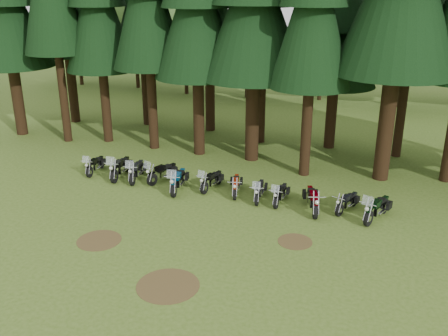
{
  "coord_description": "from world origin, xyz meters",
  "views": [
    {
      "loc": [
        7.63,
        -17.16,
        9.82
      ],
      "look_at": [
        -0.09,
        5.0,
        1.0
      ],
      "focal_mm": 40.0,
      "sensor_mm": 36.0,
      "label": 1
    }
  ],
  "objects_px": {
    "motorcycle_5": "(211,181)",
    "motorcycle_8": "(280,194)",
    "motorcycle_0": "(95,165)",
    "motorcycle_2": "(137,171)",
    "motorcycle_1": "(120,168)",
    "motorcycle_9": "(312,200)",
    "motorcycle_11": "(377,209)",
    "motorcycle_4": "(178,181)",
    "motorcycle_3": "(162,173)",
    "motorcycle_6": "(236,186)",
    "motorcycle_10": "(347,203)",
    "motorcycle_7": "(259,191)"
  },
  "relations": [
    {
      "from": "motorcycle_1",
      "to": "motorcycle_3",
      "type": "xyz_separation_m",
      "value": [
        2.36,
        0.22,
        -0.05
      ]
    },
    {
      "from": "motorcycle_5",
      "to": "motorcycle_8",
      "type": "bearing_deg",
      "value": 1.36
    },
    {
      "from": "motorcycle_2",
      "to": "motorcycle_10",
      "type": "height_order",
      "value": "motorcycle_2"
    },
    {
      "from": "motorcycle_7",
      "to": "motorcycle_10",
      "type": "relative_size",
      "value": 1.11
    },
    {
      "from": "motorcycle_9",
      "to": "motorcycle_11",
      "type": "bearing_deg",
      "value": -18.01
    },
    {
      "from": "motorcycle_1",
      "to": "motorcycle_10",
      "type": "height_order",
      "value": "motorcycle_1"
    },
    {
      "from": "motorcycle_2",
      "to": "motorcycle_7",
      "type": "xyz_separation_m",
      "value": [
        6.75,
        -0.33,
        -0.05
      ]
    },
    {
      "from": "motorcycle_8",
      "to": "motorcycle_9",
      "type": "height_order",
      "value": "motorcycle_8"
    },
    {
      "from": "motorcycle_8",
      "to": "motorcycle_11",
      "type": "distance_m",
      "value": 4.39
    },
    {
      "from": "motorcycle_2",
      "to": "motorcycle_1",
      "type": "bearing_deg",
      "value": 165.78
    },
    {
      "from": "motorcycle_9",
      "to": "motorcycle_10",
      "type": "height_order",
      "value": "motorcycle_9"
    },
    {
      "from": "motorcycle_2",
      "to": "motorcycle_11",
      "type": "height_order",
      "value": "motorcycle_11"
    },
    {
      "from": "motorcycle_2",
      "to": "motorcycle_9",
      "type": "distance_m",
      "value": 9.39
    },
    {
      "from": "motorcycle_4",
      "to": "motorcycle_11",
      "type": "bearing_deg",
      "value": -9.85
    },
    {
      "from": "motorcycle_10",
      "to": "motorcycle_9",
      "type": "bearing_deg",
      "value": -141.81
    },
    {
      "from": "motorcycle_9",
      "to": "motorcycle_8",
      "type": "bearing_deg",
      "value": 149.88
    },
    {
      "from": "motorcycle_5",
      "to": "motorcycle_9",
      "type": "xyz_separation_m",
      "value": [
        5.21,
        -0.84,
        0.06
      ]
    },
    {
      "from": "motorcycle_5",
      "to": "motorcycle_6",
      "type": "height_order",
      "value": "motorcycle_5"
    },
    {
      "from": "motorcycle_0",
      "to": "motorcycle_1",
      "type": "bearing_deg",
      "value": -11.13
    },
    {
      "from": "motorcycle_0",
      "to": "motorcycle_10",
      "type": "distance_m",
      "value": 13.48
    },
    {
      "from": "motorcycle_11",
      "to": "motorcycle_4",
      "type": "bearing_deg",
      "value": -159.87
    },
    {
      "from": "motorcycle_0",
      "to": "motorcycle_2",
      "type": "height_order",
      "value": "motorcycle_2"
    },
    {
      "from": "motorcycle_8",
      "to": "motorcycle_3",
      "type": "bearing_deg",
      "value": 176.58
    },
    {
      "from": "motorcycle_6",
      "to": "motorcycle_11",
      "type": "xyz_separation_m",
      "value": [
        6.68,
        -0.66,
        0.07
      ]
    },
    {
      "from": "motorcycle_5",
      "to": "motorcycle_8",
      "type": "height_order",
      "value": "motorcycle_5"
    },
    {
      "from": "motorcycle_5",
      "to": "motorcycle_4",
      "type": "bearing_deg",
      "value": -144.41
    },
    {
      "from": "motorcycle_5",
      "to": "motorcycle_9",
      "type": "distance_m",
      "value": 5.28
    },
    {
      "from": "motorcycle_9",
      "to": "motorcycle_2",
      "type": "bearing_deg",
      "value": 157.55
    },
    {
      "from": "motorcycle_0",
      "to": "motorcycle_4",
      "type": "relative_size",
      "value": 0.85
    },
    {
      "from": "motorcycle_0",
      "to": "motorcycle_2",
      "type": "relative_size",
      "value": 0.9
    },
    {
      "from": "motorcycle_1",
      "to": "motorcycle_8",
      "type": "distance_m",
      "value": 8.79
    },
    {
      "from": "motorcycle_0",
      "to": "motorcycle_11",
      "type": "distance_m",
      "value": 14.81
    },
    {
      "from": "motorcycle_3",
      "to": "motorcycle_8",
      "type": "bearing_deg",
      "value": 13.31
    },
    {
      "from": "motorcycle_1",
      "to": "motorcycle_5",
      "type": "bearing_deg",
      "value": -6.5
    },
    {
      "from": "motorcycle_9",
      "to": "motorcycle_11",
      "type": "relative_size",
      "value": 1.0
    },
    {
      "from": "motorcycle_9",
      "to": "motorcycle_4",
      "type": "bearing_deg",
      "value": 161.02
    },
    {
      "from": "motorcycle_3",
      "to": "motorcycle_1",
      "type": "bearing_deg",
      "value": -155.73
    },
    {
      "from": "motorcycle_6",
      "to": "motorcycle_9",
      "type": "height_order",
      "value": "motorcycle_9"
    },
    {
      "from": "motorcycle_1",
      "to": "motorcycle_6",
      "type": "height_order",
      "value": "motorcycle_1"
    },
    {
      "from": "motorcycle_3",
      "to": "motorcycle_5",
      "type": "height_order",
      "value": "motorcycle_3"
    },
    {
      "from": "motorcycle_8",
      "to": "motorcycle_11",
      "type": "height_order",
      "value": "motorcycle_11"
    },
    {
      "from": "motorcycle_7",
      "to": "motorcycle_9",
      "type": "xyz_separation_m",
      "value": [
        2.61,
        -0.38,
        0.06
      ]
    },
    {
      "from": "motorcycle_1",
      "to": "motorcycle_6",
      "type": "xyz_separation_m",
      "value": [
        6.47,
        -0.09,
        -0.09
      ]
    },
    {
      "from": "motorcycle_0",
      "to": "motorcycle_5",
      "type": "bearing_deg",
      "value": -7.04
    },
    {
      "from": "motorcycle_4",
      "to": "motorcycle_5",
      "type": "distance_m",
      "value": 1.67
    },
    {
      "from": "motorcycle_0",
      "to": "motorcycle_5",
      "type": "height_order",
      "value": "motorcycle_5"
    },
    {
      "from": "motorcycle_4",
      "to": "motorcycle_8",
      "type": "bearing_deg",
      "value": -6.69
    },
    {
      "from": "motorcycle_4",
      "to": "motorcycle_6",
      "type": "bearing_deg",
      "value": 1.86
    },
    {
      "from": "motorcycle_3",
      "to": "motorcycle_0",
      "type": "bearing_deg",
      "value": -159.69
    },
    {
      "from": "motorcycle_3",
      "to": "motorcycle_5",
      "type": "distance_m",
      "value": 2.78
    }
  ]
}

